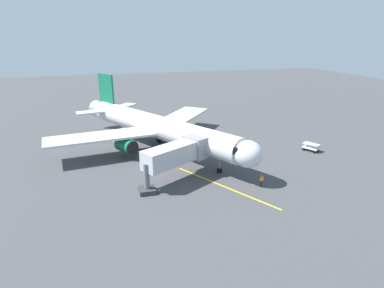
# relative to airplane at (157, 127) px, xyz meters

# --- Properties ---
(ground_plane) EXTENTS (220.00, 220.00, 0.00)m
(ground_plane) POSITION_rel_airplane_xyz_m (1.18, -1.97, -4.00)
(ground_plane) COLOR #424244
(apron_lead_in_line) EXTENTS (20.01, 34.88, 0.01)m
(apron_lead_in_line) POSITION_rel_airplane_xyz_m (-0.14, 6.24, -4.00)
(apron_lead_in_line) COLOR yellow
(apron_lead_in_line) RESTS_ON ground
(airplane) EXTENTS (30.94, 36.67, 11.50)m
(airplane) POSITION_rel_airplane_xyz_m (0.00, 0.00, 0.00)
(airplane) COLOR silver
(airplane) RESTS_ON ground
(jet_bridge) EXTENTS (10.83, 7.67, 5.40)m
(jet_bridge) POSITION_rel_airplane_xyz_m (-0.92, 12.46, -0.24)
(jet_bridge) COLOR #B7B7BC
(jet_bridge) RESTS_ON ground
(ground_crew_marshaller) EXTENTS (0.44, 0.32, 1.71)m
(ground_crew_marshaller) POSITION_rel_airplane_xyz_m (-10.46, 17.72, -3.12)
(ground_crew_marshaller) COLOR #23232D
(ground_crew_marshaller) RESTS_ON ground
(ground_crew_wing_walker) EXTENTS (0.47, 0.42, 1.71)m
(ground_crew_wing_walker) POSITION_rel_airplane_xyz_m (-2.03, -8.32, -3.12)
(ground_crew_wing_walker) COLOR #23232D
(ground_crew_wing_walker) RESTS_ON ground
(baggage_cart_near_nose) EXTENTS (2.46, 2.95, 1.27)m
(baggage_cart_near_nose) POSITION_rel_airplane_xyz_m (-24.88, 7.70, -3.35)
(baggage_cart_near_nose) COLOR white
(baggage_cart_near_nose) RESTS_ON ground
(safety_cone_nose_left) EXTENTS (0.32, 0.32, 0.55)m
(safety_cone_nose_left) POSITION_rel_airplane_xyz_m (-1.44, 8.80, -3.73)
(safety_cone_nose_left) COLOR #F2590F
(safety_cone_nose_left) RESTS_ON ground
(safety_cone_nose_right) EXTENTS (0.32, 0.32, 0.55)m
(safety_cone_nose_right) POSITION_rel_airplane_xyz_m (-10.04, 4.54, -3.73)
(safety_cone_nose_right) COLOR #F2590F
(safety_cone_nose_right) RESTS_ON ground
(safety_cone_wing_port) EXTENTS (0.32, 0.32, 0.55)m
(safety_cone_wing_port) POSITION_rel_airplane_xyz_m (-17.60, 1.10, -3.73)
(safety_cone_wing_port) COLOR #F2590F
(safety_cone_wing_port) RESTS_ON ground
(safety_cone_wing_starboard) EXTENTS (0.32, 0.32, 0.55)m
(safety_cone_wing_starboard) POSITION_rel_airplane_xyz_m (-15.67, 3.73, -3.73)
(safety_cone_wing_starboard) COLOR #F2590F
(safety_cone_wing_starboard) RESTS_ON ground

